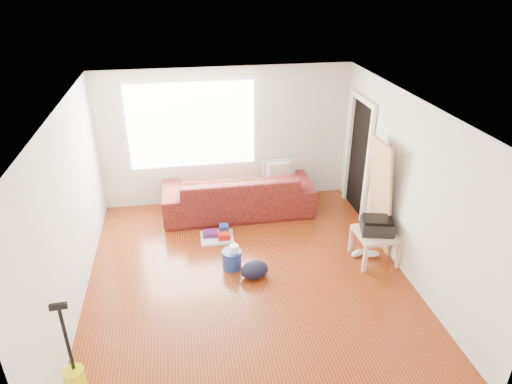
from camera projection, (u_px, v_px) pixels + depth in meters
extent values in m
cube|color=#571C0B|center=(248.00, 277.00, 6.56)|extent=(4.50, 5.00, 0.01)
cube|color=silver|center=(246.00, 108.00, 5.44)|extent=(4.50, 5.00, 0.01)
cube|color=silver|center=(226.00, 137.00, 8.20)|extent=(4.50, 0.01, 2.50)
cube|color=silver|center=(293.00, 338.00, 3.80)|extent=(4.50, 0.01, 2.50)
cube|color=silver|center=(69.00, 215.00, 5.66)|extent=(0.01, 5.00, 2.50)
cube|color=silver|center=(407.00, 188.00, 6.35)|extent=(0.01, 5.00, 2.50)
cube|color=white|center=(192.00, 126.00, 7.98)|extent=(2.20, 0.01, 1.50)
cube|color=white|center=(368.00, 169.00, 7.55)|extent=(0.06, 0.08, 2.00)
cube|color=white|center=(349.00, 149.00, 8.34)|extent=(0.06, 0.08, 2.00)
cube|color=white|center=(364.00, 100.00, 7.48)|extent=(0.06, 0.98, 0.08)
cube|color=black|center=(359.00, 158.00, 7.95)|extent=(0.01, 0.86, 1.98)
imported|color=black|center=(238.00, 212.00, 8.30)|extent=(2.65, 1.04, 0.77)
cube|color=black|center=(279.00, 200.00, 8.65)|extent=(0.72, 0.45, 0.02)
cube|color=black|center=(279.00, 190.00, 8.55)|extent=(0.72, 0.45, 0.02)
cube|color=black|center=(279.00, 179.00, 8.45)|extent=(0.72, 0.45, 0.02)
cylinder|color=black|center=(265.00, 196.00, 8.34)|extent=(0.02, 0.02, 0.47)
cylinder|color=black|center=(261.00, 188.00, 8.63)|extent=(0.02, 0.02, 0.47)
cylinder|color=black|center=(298.00, 192.00, 8.48)|extent=(0.02, 0.02, 0.47)
cylinder|color=black|center=(292.00, 184.00, 8.77)|extent=(0.02, 0.02, 0.47)
imported|color=black|center=(280.00, 170.00, 8.37)|extent=(0.62, 0.08, 0.36)
cube|color=tan|center=(376.00, 234.00, 6.76)|extent=(0.60, 0.60, 0.05)
cube|color=tan|center=(365.00, 259.00, 6.59)|extent=(0.05, 0.05, 0.42)
cube|color=tan|center=(351.00, 240.00, 7.06)|extent=(0.05, 0.05, 0.42)
cube|color=tan|center=(399.00, 255.00, 6.68)|extent=(0.05, 0.05, 0.42)
cube|color=tan|center=(383.00, 236.00, 7.15)|extent=(0.05, 0.05, 0.42)
cube|color=black|center=(377.00, 227.00, 6.71)|extent=(0.53, 0.46, 0.20)
cube|color=black|center=(378.00, 219.00, 6.65)|extent=(0.48, 0.40, 0.04)
cylinder|color=navy|center=(232.00, 267.00, 6.78)|extent=(0.32, 0.32, 0.28)
cylinder|color=white|center=(234.00, 257.00, 6.67)|extent=(0.13, 0.13, 0.12)
cube|color=silver|center=(217.00, 238.00, 7.46)|extent=(0.55, 0.44, 0.04)
cube|color=red|center=(224.00, 236.00, 7.37)|extent=(0.20, 0.13, 0.11)
cube|color=#511959|center=(210.00, 233.00, 7.46)|extent=(0.24, 0.18, 0.09)
cube|color=#1D38A2|center=(224.00, 229.00, 7.53)|extent=(0.15, 0.13, 0.15)
ellipsoid|color=black|center=(255.00, 277.00, 6.58)|extent=(0.51, 0.46, 0.23)
ellipsoid|color=white|center=(358.00, 253.00, 7.02)|extent=(0.28, 0.20, 0.10)
ellipsoid|color=white|center=(371.00, 254.00, 7.00)|extent=(0.27, 0.16, 0.10)
cylinder|color=yellow|center=(76.00, 383.00, 4.49)|extent=(0.20, 0.20, 0.34)
cylinder|color=black|center=(67.00, 339.00, 4.27)|extent=(0.04, 0.04, 0.74)
cube|color=black|center=(58.00, 306.00, 4.09)|extent=(0.16, 0.05, 0.06)
cube|color=#A87951|center=(374.00, 244.00, 7.34)|extent=(0.22, 0.71, 1.76)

